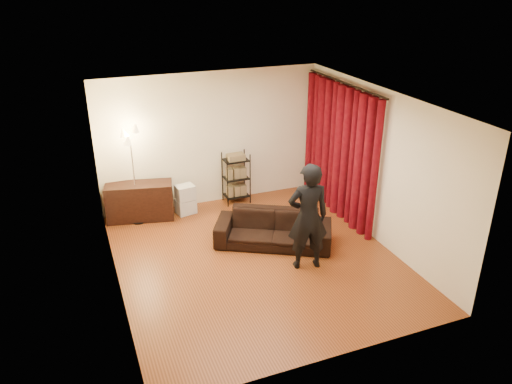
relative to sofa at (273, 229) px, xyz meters
name	(u,v)px	position (x,y,z in m)	size (l,w,h in m)	color
floor	(257,259)	(-0.46, -0.38, -0.29)	(5.00, 5.00, 0.00)	brown
ceiling	(257,101)	(-0.46, -0.38, 2.41)	(5.00, 5.00, 0.00)	white
wall_back	(211,139)	(-0.46, 2.12, 1.06)	(5.00, 5.00, 0.00)	#F8ECCC
wall_front	(337,267)	(-0.46, -2.88, 1.06)	(5.00, 5.00, 0.00)	#F8ECCC
wall_left	(110,209)	(-2.71, -0.38, 1.06)	(5.00, 5.00, 0.00)	#F8ECCC
wall_right	(378,167)	(1.79, -0.38, 1.06)	(5.00, 5.00, 0.00)	#F8ECCC
curtain_rod	(345,83)	(1.69, 0.74, 2.29)	(0.04, 0.04, 2.65)	black
curtain	(339,151)	(1.67, 0.74, 0.98)	(0.22, 2.65, 2.55)	#610C11
sofa	(273,229)	(0.00, 0.00, 0.00)	(2.01, 0.79, 0.59)	black
person	(308,217)	(0.21, -0.86, 0.61)	(0.66, 0.43, 1.80)	black
media_cabinet	(140,201)	(-2.01, 1.84, 0.07)	(1.26, 0.47, 0.73)	black
storage_boxes	(186,199)	(-1.14, 1.74, 0.01)	(0.36, 0.29, 0.60)	silver
wire_shelf	(236,178)	(-0.03, 1.89, 0.24)	(0.49, 0.34, 1.07)	black
floor_lamp	(134,177)	(-2.09, 1.73, 0.65)	(0.34, 0.34, 1.88)	silver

